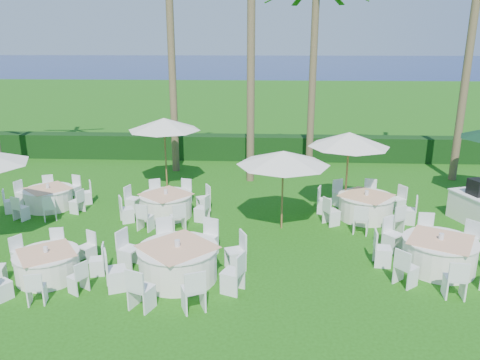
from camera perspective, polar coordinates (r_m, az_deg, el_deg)
The scene contains 16 objects.
ground at distance 12.41m, azimuth -5.80°, elevation -11.02°, with size 120.00×120.00×0.00m, color #1C500D.
hedge at distance 23.49m, azimuth -1.43°, elevation 4.02°, with size 34.00×1.00×1.20m, color black.
ocean at distance 113.01m, azimuth 2.22°, elevation 13.78°, with size 260.00×260.00×0.00m, color #081A54.
banquet_table_a at distance 12.82m, azimuth -22.41°, elevation -9.51°, with size 2.78×2.78×0.86m.
banquet_table_b at distance 11.91m, azimuth -7.55°, elevation -9.84°, with size 3.41×3.41×1.05m.
banquet_table_c at distance 13.34m, azimuth 23.10°, elevation -8.22°, with size 3.32×3.32×1.00m.
banquet_table_d at distance 17.95m, azimuth -22.26°, elevation -1.99°, with size 2.86×2.86×0.89m.
banquet_table_e at distance 16.06m, azimuth -8.97°, elevation -2.95°, with size 3.06×3.06×0.94m.
banquet_table_f at distance 16.22m, azimuth 15.07°, elevation -3.08°, with size 3.19×3.19×0.97m.
umbrella_b at distance 14.33m, azimuth 5.30°, elevation 2.70°, with size 2.88×2.88×2.53m.
umbrella_c at distance 18.91m, azimuth -9.23°, elevation 6.74°, with size 2.90×2.90×2.80m.
umbrella_d at distance 16.04m, azimuth 13.16°, elevation 4.83°, with size 2.73×2.73×2.82m.
palm_b at distance 20.95m, azimuth -8.35°, elevation 14.85°, with size 4.41×4.05×9.36m.
palm_c at distance 19.13m, azimuth 1.36°, elevation 16.63°, with size 4.31×4.33×10.51m.
palm_d at distance 21.37m, azimuth 8.89°, elevation 13.39°, with size 4.39×4.19×8.28m.
palm_e at distance 21.34m, azimuth 26.38°, elevation 15.49°, with size 4.16×4.40×10.88m.
Camera 1 is at (1.82, -10.85, 5.76)m, focal length 35.00 mm.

